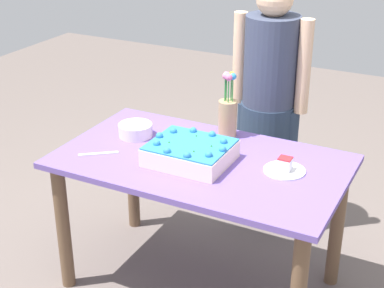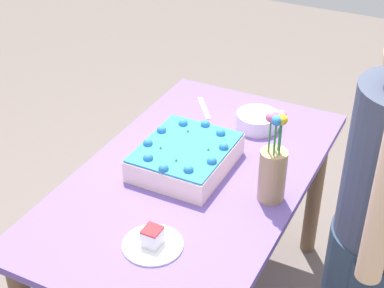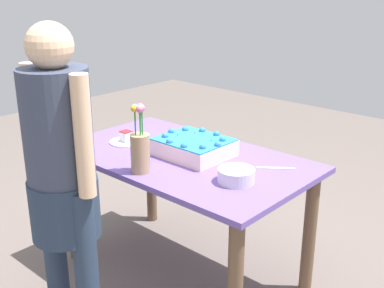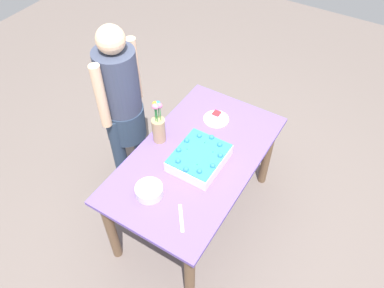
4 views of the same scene
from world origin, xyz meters
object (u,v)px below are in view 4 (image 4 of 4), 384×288
(sheet_cake, at_px, (199,158))
(serving_plate_with_slice, at_px, (216,118))
(cake_knife, at_px, (181,218))
(flower_vase, at_px, (159,127))
(fruit_bowl, at_px, (149,191))
(person_standing, at_px, (122,102))

(sheet_cake, bearing_deg, serving_plate_with_slice, 13.82)
(sheet_cake, height_order, cake_knife, sheet_cake)
(flower_vase, height_order, fruit_bowl, flower_vase)
(serving_plate_with_slice, height_order, person_standing, person_standing)
(person_standing, bearing_deg, flower_vase, -11.20)
(serving_plate_with_slice, relative_size, cake_knife, 1.00)
(flower_vase, bearing_deg, fruit_bowl, -153.11)
(flower_vase, distance_m, person_standing, 0.40)
(fruit_bowl, bearing_deg, person_standing, 50.35)
(sheet_cake, bearing_deg, flower_vase, 83.89)
(flower_vase, bearing_deg, cake_knife, -134.33)
(cake_knife, height_order, flower_vase, flower_vase)
(serving_plate_with_slice, bearing_deg, cake_knife, -164.57)
(fruit_bowl, bearing_deg, serving_plate_with_slice, -1.96)
(sheet_cake, xyz_separation_m, person_standing, (0.12, 0.75, 0.07))
(sheet_cake, bearing_deg, cake_knife, -163.00)
(cake_knife, xyz_separation_m, flower_vase, (0.48, 0.49, 0.12))
(serving_plate_with_slice, relative_size, person_standing, 0.13)
(serving_plate_with_slice, height_order, cake_knife, serving_plate_with_slice)
(serving_plate_with_slice, height_order, fruit_bowl, serving_plate_with_slice)
(fruit_bowl, xyz_separation_m, person_standing, (0.51, 0.61, 0.08))
(cake_knife, distance_m, person_standing, 1.05)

